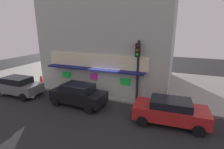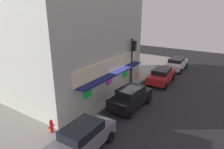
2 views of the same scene
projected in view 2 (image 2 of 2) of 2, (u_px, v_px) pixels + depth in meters
name	position (u px, v px, depth m)	size (l,w,h in m)	color
ground_plane	(122.00, 96.00, 17.55)	(49.14, 49.14, 0.00)	#232326
sidewalk	(78.00, 84.00, 20.26)	(32.76, 10.56, 0.16)	gray
corner_building	(69.00, 43.00, 18.01)	(11.65, 9.78, 8.56)	#ADB2A8
traffic_light	(133.00, 56.00, 18.86)	(0.32, 0.58, 4.62)	black
fire_hydrant	(51.00, 126.00, 12.13)	(0.46, 0.22, 0.87)	red
trash_can	(98.00, 87.00, 18.08)	(0.48, 0.48, 0.81)	#2D2D2D
pedestrian	(83.00, 90.00, 16.16)	(0.49, 0.59, 1.78)	brown
potted_plant_by_doorway	(116.00, 76.00, 20.58)	(0.63, 0.63, 1.00)	brown
potted_plant_by_window	(74.00, 100.00, 15.29)	(0.71, 0.71, 1.02)	#59595B
parked_car_grey	(82.00, 138.00, 10.63)	(4.23, 2.03, 1.58)	slate
parked_car_red	(161.00, 75.00, 20.54)	(4.36, 2.22, 1.54)	#AD1E1E
parked_car_black	(131.00, 97.00, 15.46)	(4.20, 2.19, 1.63)	black
parked_car_white	(176.00, 63.00, 25.04)	(4.47, 2.14, 1.49)	silver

